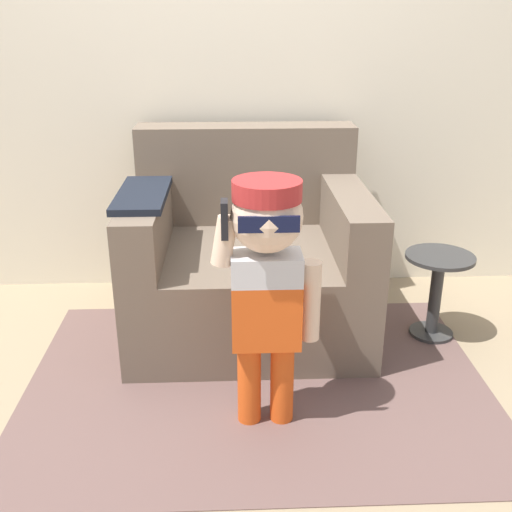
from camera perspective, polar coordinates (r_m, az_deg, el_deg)
ground_plane at (r=3.01m, az=-2.46°, el=-7.20°), size 10.00×10.00×0.00m
wall_back at (r=3.28m, az=-2.88°, el=19.02°), size 10.00×0.05×2.60m
armchair at (r=2.96m, az=-0.80°, el=-0.31°), size 1.14×0.99×0.95m
person_child at (r=2.10m, az=1.06°, el=-1.20°), size 0.39×0.29×0.96m
side_table at (r=3.00m, az=16.81°, el=-2.86°), size 0.32×0.32×0.42m
rug at (r=2.63m, az=0.12°, el=-11.84°), size 1.96×1.43×0.01m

